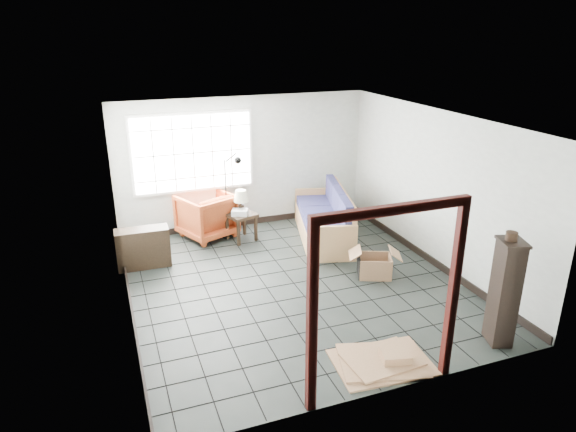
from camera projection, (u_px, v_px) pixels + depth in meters
name	position (u px, v px, depth m)	size (l,w,h in m)	color
ground	(294.00, 283.00, 8.14)	(5.50, 5.50, 0.00)	black
room_shell	(294.00, 181.00, 7.58)	(5.02, 5.52, 2.61)	#A8AEA6
window_panel	(193.00, 153.00, 9.63)	(2.32, 0.08, 1.52)	silver
doorway_trim	(388.00, 280.00, 5.29)	(1.80, 0.08, 2.20)	#360E0C
futon_sofa	(327.00, 221.00, 9.76)	(1.38, 2.35, 0.98)	#A9874C
armchair	(206.00, 213.00, 9.80)	(0.92, 0.86, 0.94)	maroon
side_table	(241.00, 218.00, 9.64)	(0.61, 0.61, 0.54)	black
table_lamp	(241.00, 197.00, 9.56)	(0.35, 0.35, 0.44)	black
projector	(240.00, 212.00, 9.51)	(0.35, 0.32, 0.10)	silver
floor_lamp	(232.00, 193.00, 9.69)	(0.50, 0.33, 1.63)	black
console_shelf	(143.00, 248.00, 8.60)	(0.88, 0.36, 0.68)	black
tall_shelf	(505.00, 292.00, 6.40)	(0.40, 0.46, 1.41)	black
pot	(512.00, 236.00, 6.15)	(0.18, 0.18, 0.11)	black
open_box	(374.00, 266.00, 8.34)	(0.93, 0.70, 0.47)	olive
cardboard_pile	(384.00, 360.00, 6.20)	(1.23, 1.01, 0.17)	olive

